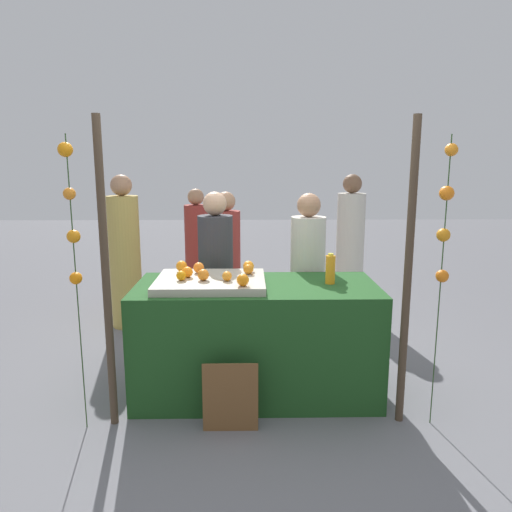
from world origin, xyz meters
The scene contains 24 objects.
ground_plane centered at (0.00, 0.00, 0.00)m, with size 24.00×24.00×0.00m, color slate.
stall_counter centered at (0.00, 0.00, 0.45)m, with size 1.91×0.87×0.90m, color #1E4C1E.
orange_tray centered at (-0.36, -0.03, 0.93)m, with size 0.84×0.67×0.06m, color #B2AD99.
orange_0 centered at (-0.61, 0.21, 1.01)m, with size 0.09×0.09×0.09m, color orange.
orange_1 centered at (-0.58, -0.10, 1.00)m, with size 0.08×0.08×0.08m, color orange.
orange_2 centered at (-0.23, -0.12, 1.00)m, with size 0.07×0.07×0.07m, color orange.
orange_3 centered at (-0.06, 0.10, 1.01)m, with size 0.08×0.08×0.08m, color orange.
orange_4 centered at (-0.10, -0.28, 1.01)m, with size 0.09×0.09×0.09m, color orange.
orange_5 centered at (-0.47, 0.15, 1.01)m, with size 0.09×0.09×0.09m, color orange.
orange_6 centered at (-0.54, 0.00, 1.01)m, with size 0.09×0.09×0.09m, color orange.
orange_7 centered at (-0.06, 0.20, 1.01)m, with size 0.09×0.09×0.09m, color orange.
orange_8 centered at (-0.41, -0.10, 1.01)m, with size 0.09×0.09×0.09m, color orange.
juice_bottle centered at (0.59, 0.02, 1.02)m, with size 0.08×0.08×0.24m.
chalkboard_sign centered at (-0.19, -0.59, 0.24)m, with size 0.39×0.03×0.51m.
vendor_left centered at (-0.36, 0.65, 0.74)m, with size 0.32×0.32×1.60m.
vendor_right centered at (0.48, 0.62, 0.74)m, with size 0.32×0.32×1.58m.
crowd_person_0 centered at (-1.45, 1.65, 0.80)m, with size 0.35×0.35×1.72m.
crowd_person_1 centered at (1.21, 2.19, 0.80)m, with size 0.34×0.34×1.71m.
crowd_person_2 centered at (-0.30, 1.50, 0.72)m, with size 0.31×0.31×1.55m.
crowd_person_3 centered at (-0.72, 2.42, 0.71)m, with size 0.31×0.31×1.53m.
canopy_post_left centered at (-1.04, -0.47, 1.08)m, with size 0.06×0.06×2.16m, color #473828.
canopy_post_right centered at (1.04, -0.47, 1.08)m, with size 0.06×0.06×2.16m, color #473828.
garland_strand_left centered at (-1.22, -0.53, 1.53)m, with size 0.10×0.10×2.03m.
garland_strand_right centered at (1.25, -0.51, 1.49)m, with size 0.10×0.10×2.03m.
Camera 1 is at (-0.07, -3.66, 1.85)m, focal length 33.58 mm.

